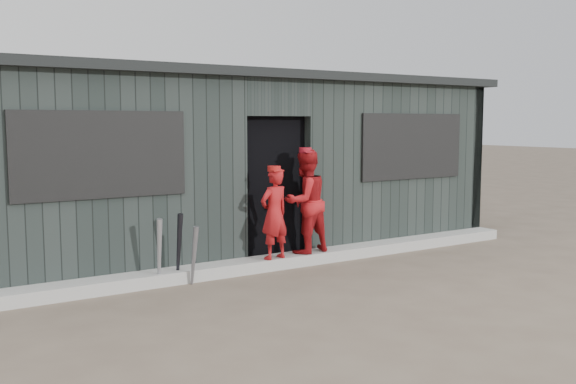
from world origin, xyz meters
TOP-DOWN VIEW (x-y plane):
  - ground at (0.00, 0.00)m, footprint 80.00×80.00m
  - curb at (0.00, 1.82)m, footprint 8.00×0.36m
  - bat_left at (-1.86, 1.67)m, footprint 0.10×0.21m
  - bat_mid at (-1.48, 1.55)m, footprint 0.11×0.18m
  - bat_right at (-1.59, 1.73)m, footprint 0.08×0.23m
  - player_red_left at (-0.27, 1.71)m, footprint 0.48×0.36m
  - player_red_right at (0.30, 1.83)m, footprint 0.75×0.62m
  - player_grey_back at (0.58, 2.32)m, footprint 0.61×0.44m
  - dugout at (0.00, 3.50)m, footprint 8.30×3.30m

SIDE VIEW (x-z plane):
  - ground at x=0.00m, z-range 0.00..0.00m
  - curb at x=0.00m, z-range 0.00..0.15m
  - bat_mid at x=-1.48m, z-range 0.00..0.71m
  - bat_left at x=-1.86m, z-range 0.00..0.82m
  - bat_right at x=-1.59m, z-range 0.00..0.85m
  - player_grey_back at x=0.58m, z-range 0.00..1.17m
  - player_red_left at x=-0.27m, z-range 0.15..1.34m
  - player_red_right at x=0.30m, z-range 0.15..1.56m
  - dugout at x=0.00m, z-range -0.02..2.60m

